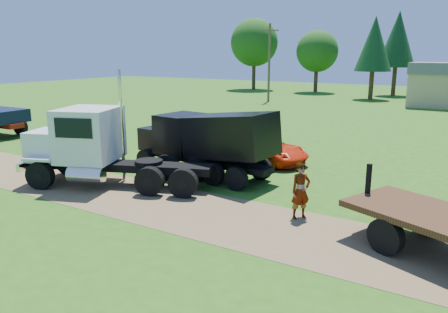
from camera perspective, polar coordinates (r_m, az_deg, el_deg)
The scene contains 9 objects.
ground at distance 16.30m, azimuth -3.81°, elevation -7.15°, with size 140.00×140.00×0.00m, color #2A5913.
dirt_track at distance 16.30m, azimuth -3.81°, elevation -7.13°, with size 120.00×4.20×0.01m, color brown.
white_semi_tractor at distance 20.02m, azimuth -16.86°, elevation 1.30°, with size 8.40×5.32×5.02m.
black_dump_truck at distance 20.40m, azimuth -2.23°, elevation 2.30°, with size 7.62×2.94×3.25m.
orange_pickup at distance 23.50m, azimuth 5.27°, elevation 1.04°, with size 2.34×5.06×1.41m, color red.
spectator_a at distance 15.53m, azimuth 9.98°, elevation -4.46°, with size 0.73×0.48×2.01m, color #999999.
spectator_b at distance 23.15m, azimuth -2.70°, elevation 1.48°, with size 0.91×0.71×1.87m, color #999999.
tan_shed at distance 52.74m, azimuth 26.48°, elevation 8.45°, with size 6.20×5.40×4.70m.
tree_row at distance 62.45m, azimuth 25.88°, elevation 13.08°, with size 59.91×12.29×11.27m.
Camera 1 is at (8.88, -12.41, 5.72)m, focal length 35.00 mm.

